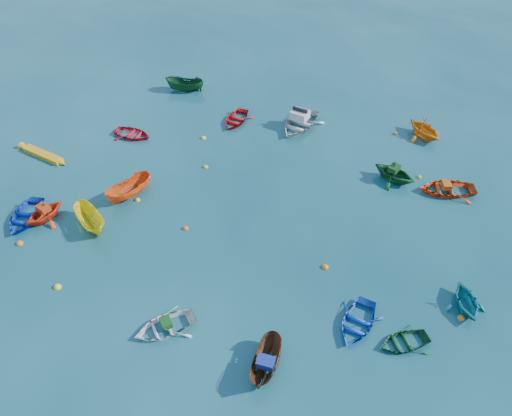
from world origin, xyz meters
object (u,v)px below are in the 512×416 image
at_px(kayak_yellow, 44,156).
at_px(dinghy_blue_se, 356,325).
at_px(dinghy_blue_sw, 26,219).
at_px(dinghy_white_near, 165,329).
at_px(motorboat_white, 299,127).

bearing_deg(kayak_yellow, dinghy_blue_se, -94.85).
xyz_separation_m(dinghy_blue_se, kayak_yellow, (-23.17, 3.70, 0.00)).
relative_size(dinghy_blue_se, kayak_yellow, 0.74).
bearing_deg(dinghy_blue_sw, dinghy_white_near, -31.56).
xyz_separation_m(dinghy_blue_sw, dinghy_white_near, (11.56, -2.76, 0.00)).
xyz_separation_m(dinghy_blue_sw, motorboat_white, (10.55, 16.17, 0.00)).
relative_size(dinghy_blue_sw, dinghy_white_near, 1.11).
xyz_separation_m(kayak_yellow, motorboat_white, (14.12, 11.03, 0.00)).
height_order(kayak_yellow, motorboat_white, motorboat_white).
distance_m(dinghy_blue_se, motorboat_white, 17.29).
relative_size(dinghy_blue_se, motorboat_white, 0.73).
bearing_deg(dinghy_white_near, kayak_yellow, -169.92).
height_order(dinghy_white_near, motorboat_white, motorboat_white).
bearing_deg(motorboat_white, dinghy_blue_sw, -118.31).
bearing_deg(dinghy_blue_sw, dinghy_blue_se, -13.93).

